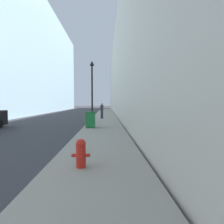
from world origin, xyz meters
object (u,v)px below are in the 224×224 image
Objects in this scene: trash_bin at (90,120)px; lamppost at (92,87)px; pedestrian_on_sidewalk at (102,111)px; fire_hydrant at (81,152)px.

trash_bin is 0.21× the size of lamppost.
lamppost reaches higher than pedestrian_on_sidewalk.
fire_hydrant is 7.41m from trash_bin.
fire_hydrant is at bearing -90.68° from pedestrian_on_sidewalk.
fire_hydrant is at bearing -86.68° from trash_bin.
trash_bin is 0.65× the size of pedestrian_on_sidewalk.
pedestrian_on_sidewalk reaches higher than trash_bin.
fire_hydrant is 10.53m from lamppost.
lamppost is (-0.10, 2.77, 2.52)m from trash_bin.
fire_hydrant is 0.15× the size of lamppost.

